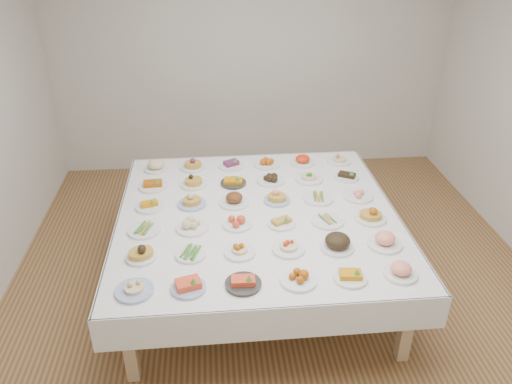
{
  "coord_description": "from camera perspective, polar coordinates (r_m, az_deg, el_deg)",
  "views": [
    {
      "loc": [
        -0.54,
        -3.73,
        3.02
      ],
      "look_at": [
        -0.18,
        0.11,
        0.88
      ],
      "focal_mm": 35.0,
      "sensor_mm": 36.0,
      "label": 1
    }
  ],
  "objects": [
    {
      "name": "dish_12",
      "position": [
        4.19,
        -12.67,
        -4.09
      ],
      "size": [
        0.29,
        0.27,
        0.06
      ],
      "color": "white",
      "rests_on": "display_table"
    },
    {
      "name": "dish_11",
      "position": [
        4.03,
        14.55,
        -5.1
      ],
      "size": [
        0.27,
        0.27,
        0.15
      ],
      "color": "white",
      "rests_on": "display_table"
    },
    {
      "name": "dish_35",
      "position": [
        5.29,
        9.49,
        3.86
      ],
      "size": [
        0.24,
        0.24,
        0.12
      ],
      "color": "white",
      "rests_on": "display_table"
    },
    {
      "name": "dish_8",
      "position": [
        3.82,
        -1.88,
        -6.43
      ],
      "size": [
        0.24,
        0.24,
        0.12
      ],
      "color": "white",
      "rests_on": "display_table"
    },
    {
      "name": "dish_13",
      "position": [
        4.14,
        -7.3,
        -3.58
      ],
      "size": [
        0.27,
        0.27,
        0.12
      ],
      "color": "white",
      "rests_on": "display_table"
    },
    {
      "name": "dish_32",
      "position": [
        5.13,
        -2.84,
        3.37
      ],
      "size": [
        0.26,
        0.26,
        0.11
      ],
      "color": "white",
      "rests_on": "display_table"
    },
    {
      "name": "dish_18",
      "position": [
        4.5,
        -12.09,
        -1.37
      ],
      "size": [
        0.24,
        0.24,
        0.1
      ],
      "color": "white",
      "rests_on": "display_table"
    },
    {
      "name": "dish_6",
      "position": [
        3.86,
        -13.07,
        -6.48
      ],
      "size": [
        0.26,
        0.26,
        0.15
      ],
      "color": "white",
      "rests_on": "display_table"
    },
    {
      "name": "dish_17",
      "position": [
        4.33,
        13.02,
        -2.17
      ],
      "size": [
        0.28,
        0.26,
        0.17
      ],
      "color": "white",
      "rests_on": "display_table"
    },
    {
      "name": "room_envelope",
      "position": [
        3.95,
        2.75,
        11.53
      ],
      "size": [
        5.02,
        5.02,
        2.81
      ],
      "color": "#9C6D41",
      "rests_on": "ground"
    },
    {
      "name": "dish_4",
      "position": [
        3.64,
        10.76,
        -9.19
      ],
      "size": [
        0.24,
        0.24,
        0.11
      ],
      "color": "white",
      "rests_on": "display_table"
    },
    {
      "name": "dish_3",
      "position": [
        3.57,
        4.89,
        -9.57
      ],
      "size": [
        0.26,
        0.26,
        0.11
      ],
      "color": "white",
      "rests_on": "display_table"
    },
    {
      "name": "dish_34",
      "position": [
        5.21,
        5.36,
        3.83
      ],
      "size": [
        0.25,
        0.25,
        0.13
      ],
      "color": "white",
      "rests_on": "display_table"
    },
    {
      "name": "dish_0",
      "position": [
        3.56,
        -13.79,
        -10.34
      ],
      "size": [
        0.26,
        0.26,
        0.13
      ],
      "color": "#4C66B2",
      "rests_on": "display_table"
    },
    {
      "name": "dish_7",
      "position": [
        3.85,
        -7.47,
        -6.92
      ],
      "size": [
        0.24,
        0.23,
        0.06
      ],
      "color": "white",
      "rests_on": "display_table"
    },
    {
      "name": "dish_21",
      "position": [
        4.49,
        2.43,
        -0.38
      ],
      "size": [
        0.24,
        0.24,
        0.14
      ],
      "color": "#4C66B2",
      "rests_on": "display_table"
    },
    {
      "name": "dish_1",
      "position": [
        3.52,
        -7.76,
        -10.32
      ],
      "size": [
        0.24,
        0.24,
        0.11
      ],
      "color": "#4C66B2",
      "rests_on": "display_table"
    },
    {
      "name": "dish_33",
      "position": [
        5.16,
        1.26,
        3.62
      ],
      "size": [
        0.27,
        0.27,
        0.12
      ],
      "color": "white",
      "rests_on": "display_table"
    },
    {
      "name": "dish_31",
      "position": [
        5.13,
        -7.23,
        3.36
      ],
      "size": [
        0.26,
        0.26,
        0.14
      ],
      "color": "white",
      "rests_on": "display_table"
    },
    {
      "name": "dish_23",
      "position": [
        4.66,
        11.6,
        -0.15
      ],
      "size": [
        0.27,
        0.27,
        0.1
      ],
      "color": "white",
      "rests_on": "display_table"
    },
    {
      "name": "dish_2",
      "position": [
        3.52,
        -1.48,
        -9.97
      ],
      "size": [
        0.25,
        0.25,
        0.12
      ],
      "color": "#2D2A28",
      "rests_on": "display_table"
    },
    {
      "name": "dish_20",
      "position": [
        4.46,
        -2.51,
        -0.67
      ],
      "size": [
        0.26,
        0.26,
        0.14
      ],
      "color": "white",
      "rests_on": "display_table"
    },
    {
      "name": "dish_22",
      "position": [
        4.57,
        7.14,
        -0.57
      ],
      "size": [
        0.27,
        0.27,
        0.06
      ],
      "color": "white",
      "rests_on": "display_table"
    },
    {
      "name": "dish_10",
      "position": [
        3.91,
        9.32,
        -5.42
      ],
      "size": [
        0.29,
        0.29,
        0.16
      ],
      "color": "white",
      "rests_on": "display_table"
    },
    {
      "name": "dish_15",
      "position": [
        4.17,
        2.92,
        -3.27
      ],
      "size": [
        0.23,
        0.23,
        0.1
      ],
      "color": "white",
      "rests_on": "display_table"
    },
    {
      "name": "dish_14",
      "position": [
        4.15,
        -2.16,
        -3.25
      ],
      "size": [
        0.24,
        0.24,
        0.11
      ],
      "color": "white",
      "rests_on": "display_table"
    },
    {
      "name": "dish_27",
      "position": [
        4.83,
        1.69,
        1.72
      ],
      "size": [
        0.27,
        0.27,
        0.12
      ],
      "color": "white",
      "rests_on": "display_table"
    },
    {
      "name": "dish_26",
      "position": [
        4.79,
        -2.61,
        1.43
      ],
      "size": [
        0.24,
        0.24,
        0.11
      ],
      "color": "#2D2A28",
      "rests_on": "display_table"
    },
    {
      "name": "dish_5",
      "position": [
        3.75,
        16.25,
        -8.39
      ],
      "size": [
        0.24,
        0.24,
        0.13
      ],
      "color": "white",
      "rests_on": "display_table"
    },
    {
      "name": "display_table",
      "position": [
        4.37,
        0.19,
        -3.14
      ],
      "size": [
        2.43,
        2.43,
        0.75
      ],
      "color": "white",
      "rests_on": "ground"
    },
    {
      "name": "dish_9",
      "position": [
        3.86,
        3.75,
        -6.08
      ],
      "size": [
        0.25,
        0.25,
        0.12
      ],
      "color": "white",
      "rests_on": "display_table"
    },
    {
      "name": "dish_30",
      "position": [
        5.16,
        -11.38,
        3.16
      ],
      "size": [
        0.26,
        0.26,
        0.14
      ],
      "color": "white",
      "rests_on": "display_table"
    },
    {
      "name": "dish_24",
      "position": [
        4.83,
        -11.72,
        1.08
      ],
      "size": [
        0.27,
        0.27,
        0.12
      ],
      "color": "white",
      "rests_on": "display_table"
    },
    {
      "name": "dish_25",
      "position": [
        4.79,
        -7.17,
        1.44
      ],
      "size": [
        0.25,
        0.25,
        0.14
      ],
      "color": "white",
      "rests_on": "display_table"
    },
    {
      "name": "dish_28",
      "position": [
        4.89,
        6.09,
        1.95
      ],
      "size": [
        0.27,
        0.27,
        0.13
      ],
      "color": "white",
      "rests_on": "display_table"
    },
    {
      "name": "dish_16",
      "position": [
        4.25,
        8.18,
        -3.15
      ],
      "size": [
        0.27,
        0.27,
        0.06
      ],
      "color": "white",
      "rests_on": "display_table"
    },
    {
      "name": "dish_29",
      "position": [
        4.97,
        10.36,
        2.05
      ],
      "size": [
        0.24,
        0.24,
        0.11
      ],
      "color": "white",
      "rests_on": "display_table"
    },
    {
      "name": "dish_19",
      "position": [
        4.46,
        -7.37,
        -0.68
      ],
      "size": [
        0.27,
        0.27,
        0.16
      ],
      "color": "#4C66B2",
      "rests_on": "display_table"
    }
  ]
}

